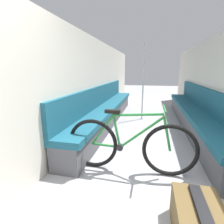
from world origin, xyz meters
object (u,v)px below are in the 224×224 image
at_px(bench_seat_row_left, 107,111).
at_px(bench_seat_row_right, 194,115).
at_px(bicycle, 129,145).
at_px(grab_pole_near, 143,84).

relative_size(bench_seat_row_left, bench_seat_row_right, 1.00).
distance_m(bicycle, grab_pole_near, 2.75).
relative_size(bench_seat_row_left, bicycle, 2.81).
distance_m(bench_seat_row_left, bicycle, 2.30).
height_order(bench_seat_row_right, bicycle, bench_seat_row_right).
distance_m(bench_seat_row_left, bench_seat_row_right, 2.11).
distance_m(bench_seat_row_right, bicycle, 2.48).
bearing_deg(bench_seat_row_right, bench_seat_row_left, 180.00).
bearing_deg(bench_seat_row_left, bench_seat_row_right, 0.00).
bearing_deg(grab_pole_near, bench_seat_row_right, -23.93).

